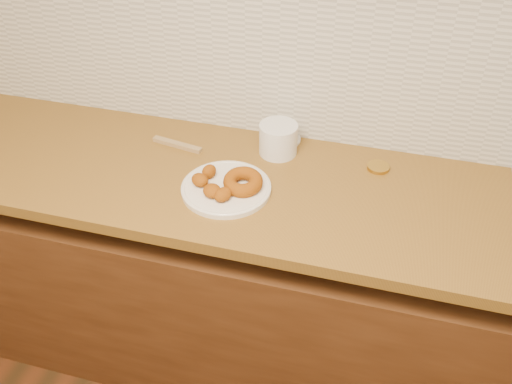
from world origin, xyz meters
TOP-DOWN VIEW (x-y plane):
  - wall_back at (0.00, 2.00)m, footprint 4.00×0.02m
  - base_cabinet at (0.00, 1.69)m, footprint 3.60×0.60m
  - butcher_block at (-0.65, 1.69)m, footprint 2.30×0.62m
  - backsplash at (0.00, 1.99)m, footprint 3.60×0.02m
  - donut_plate at (-0.36, 1.62)m, footprint 0.28×0.28m
  - ring_donut at (-0.31, 1.63)m, footprint 0.15×0.15m
  - fried_dough_chunks at (-0.39, 1.60)m, footprint 0.16×0.16m
  - plastic_tub at (-0.25, 1.87)m, footprint 0.14×0.14m
  - tub_lid at (-0.26, 1.94)m, footprint 0.17×0.17m
  - brass_jar_lid at (0.08, 1.86)m, footprint 0.07×0.07m
  - wooden_utensil at (-0.59, 1.81)m, footprint 0.19×0.05m

SIDE VIEW (x-z plane):
  - base_cabinet at x=0.00m, z-range 0.00..0.77m
  - butcher_block at x=-0.65m, z-range 0.86..0.90m
  - tub_lid at x=-0.26m, z-range 0.90..0.91m
  - brass_jar_lid at x=0.08m, z-range 0.90..0.91m
  - wooden_utensil at x=-0.59m, z-range 0.90..0.91m
  - donut_plate at x=-0.36m, z-range 0.90..0.92m
  - fried_dough_chunks at x=-0.39m, z-range 0.91..0.96m
  - ring_donut at x=-0.31m, z-range 0.91..0.96m
  - plastic_tub at x=-0.25m, z-range 0.90..1.01m
  - backsplash at x=0.00m, z-range 0.90..1.50m
  - wall_back at x=0.00m, z-range 0.00..2.70m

